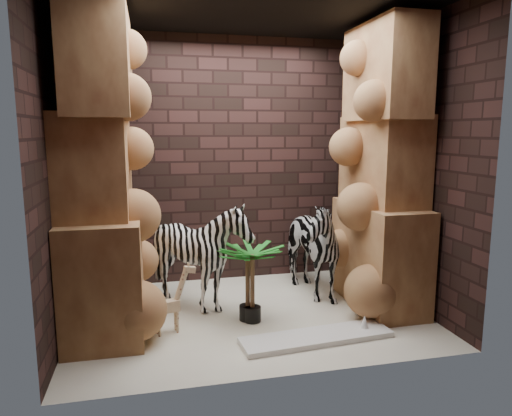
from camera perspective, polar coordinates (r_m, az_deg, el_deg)
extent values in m
plane|color=#EFEDCE|center=(4.89, -0.69, -12.99)|extent=(3.50, 3.50, 0.00)
plane|color=black|center=(4.66, -0.76, 23.53)|extent=(3.50, 3.50, 0.00)
plane|color=black|center=(5.76, -3.38, 5.78)|extent=(3.50, 0.00, 3.50)
plane|color=black|center=(3.33, 3.86, 3.12)|extent=(3.50, 0.00, 3.50)
plane|color=black|center=(4.50, -23.11, 4.03)|extent=(0.00, 3.00, 3.00)
plane|color=black|center=(5.19, 18.58, 4.92)|extent=(0.00, 3.00, 3.00)
imported|color=white|center=(5.31, 6.06, -3.65)|extent=(0.77, 1.20, 1.33)
imported|color=white|center=(4.88, -6.86, -6.45)|extent=(0.96, 1.18, 1.07)
cube|color=white|center=(4.37, 7.49, -15.53)|extent=(1.42, 0.46, 0.05)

